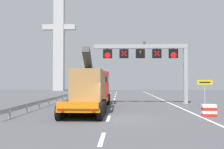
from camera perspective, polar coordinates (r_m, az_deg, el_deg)
ground at (r=17.00m, az=0.70°, el=-10.34°), size 112.00×112.00×0.00m
lane_markings at (r=34.80m, az=0.57°, el=-5.84°), size 0.20×50.39×0.01m
edge_line_right at (r=29.50m, az=13.41°, el=-6.57°), size 0.20×63.00×0.01m
overhead_lane_gantry at (r=27.61m, az=9.38°, el=4.37°), size 10.75×0.90×7.06m
heavy_haul_truck_orange at (r=23.26m, az=-4.62°, el=-3.06°), size 3.03×14.07×5.30m
exit_sign_yellow at (r=25.70m, az=21.11°, el=-2.70°), size 1.50×0.15×2.70m
crash_barrier_striped at (r=19.05m, az=21.94°, el=-7.92°), size 1.02×0.53×0.90m
guardrail_left at (r=32.39m, az=-11.75°, el=-5.15°), size 0.13×33.23×0.76m
bridge_pylon_distant at (r=68.68m, az=-12.40°, el=8.40°), size 9.00×2.00×28.16m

